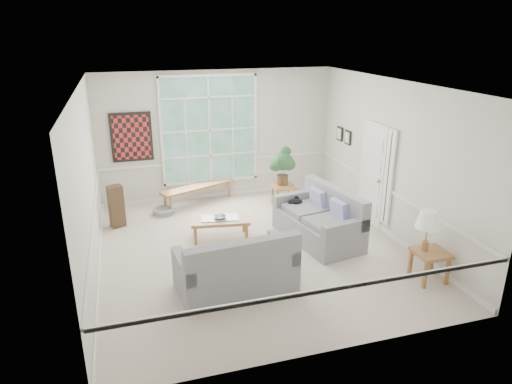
{
  "coord_description": "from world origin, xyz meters",
  "views": [
    {
      "loc": [
        -2.14,
        -7.3,
        3.87
      ],
      "look_at": [
        0.1,
        0.2,
        1.05
      ],
      "focal_mm": 32.0,
      "sensor_mm": 36.0,
      "label": 1
    }
  ],
  "objects_px": {
    "loveseat_right": "(318,216)",
    "loveseat_front": "(236,260)",
    "side_table": "(429,266)",
    "coffee_table": "(220,228)",
    "end_table": "(283,195)"
  },
  "relations": [
    {
      "from": "loveseat_right",
      "to": "coffee_table",
      "type": "xyz_separation_m",
      "value": [
        -1.78,
        0.62,
        -0.29
      ]
    },
    {
      "from": "coffee_table",
      "to": "side_table",
      "type": "distance_m",
      "value": 3.83
    },
    {
      "from": "side_table",
      "to": "coffee_table",
      "type": "bearing_deg",
      "value": 138.92
    },
    {
      "from": "loveseat_right",
      "to": "loveseat_front",
      "type": "xyz_separation_m",
      "value": [
        -1.94,
        -1.25,
        -0.01
      ]
    },
    {
      "from": "loveseat_front",
      "to": "loveseat_right",
      "type": "bearing_deg",
      "value": 27.0
    },
    {
      "from": "loveseat_front",
      "to": "side_table",
      "type": "xyz_separation_m",
      "value": [
        3.05,
        -0.65,
        -0.23
      ]
    },
    {
      "from": "coffee_table",
      "to": "side_table",
      "type": "bearing_deg",
      "value": -32.22
    },
    {
      "from": "coffee_table",
      "to": "end_table",
      "type": "bearing_deg",
      "value": 45.0
    },
    {
      "from": "loveseat_right",
      "to": "loveseat_front",
      "type": "relative_size",
      "value": 1.03
    },
    {
      "from": "coffee_table",
      "to": "side_table",
      "type": "xyz_separation_m",
      "value": [
        2.89,
        -2.52,
        0.05
      ]
    },
    {
      "from": "loveseat_front",
      "to": "side_table",
      "type": "distance_m",
      "value": 3.13
    },
    {
      "from": "loveseat_front",
      "to": "end_table",
      "type": "xyz_separation_m",
      "value": [
        1.92,
        3.15,
        -0.24
      ]
    },
    {
      "from": "loveseat_right",
      "to": "end_table",
      "type": "bearing_deg",
      "value": 79.9
    },
    {
      "from": "loveseat_right",
      "to": "side_table",
      "type": "xyz_separation_m",
      "value": [
        1.11,
        -1.9,
        -0.24
      ]
    },
    {
      "from": "loveseat_front",
      "to": "coffee_table",
      "type": "height_order",
      "value": "loveseat_front"
    }
  ]
}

